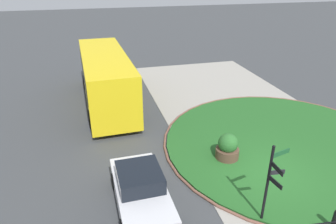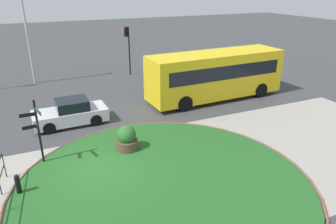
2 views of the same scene
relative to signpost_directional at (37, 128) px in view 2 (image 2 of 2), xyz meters
name	(u,v)px [view 2 (image 2 of 2)]	position (x,y,z in m)	size (l,w,h in m)	color
ground	(101,171)	(2.17, -1.53, -1.73)	(120.00, 120.00, 0.00)	#3D3F42
sidewalk_paving	(110,191)	(2.17, -3.09, -1.72)	(32.00, 8.89, 0.02)	#9E998E
grass_island	(164,184)	(4.20, -3.56, -1.68)	(11.36, 11.36, 0.10)	#235B23
grass_kerb_ring	(164,184)	(4.20, -3.56, -1.67)	(11.67, 11.67, 0.11)	brown
signpost_directional	(37,128)	(0.00, 0.00, 0.00)	(0.82, 0.76, 2.95)	black
bollard_foreground	(18,185)	(-0.94, -1.93, -1.29)	(0.19, 0.19, 0.86)	black
bus_yellow	(216,74)	(11.33, 4.26, -0.04)	(9.37, 2.88, 3.13)	yellow
car_near_lane	(71,113)	(1.80, 3.85, -1.08)	(3.99, 1.84, 1.42)	silver
traffic_light_far	(127,40)	(7.87, 12.50, 1.21)	(0.49, 0.30, 4.02)	black
lamppost_tall	(27,31)	(0.33, 13.07, 2.27)	(0.32, 0.32, 7.41)	#B7B7BC
planter_near_signpost	(127,140)	(3.71, -0.34, -1.16)	(1.03, 1.03, 1.26)	brown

